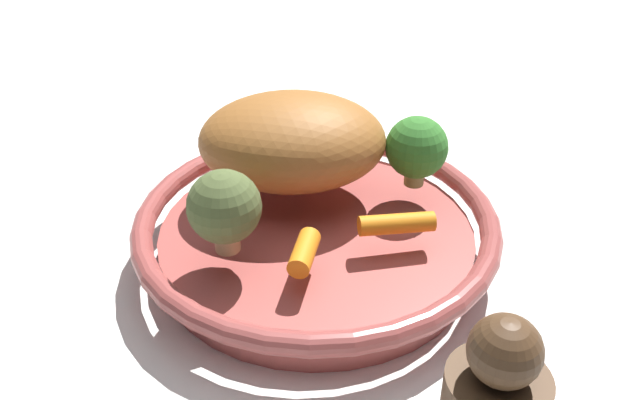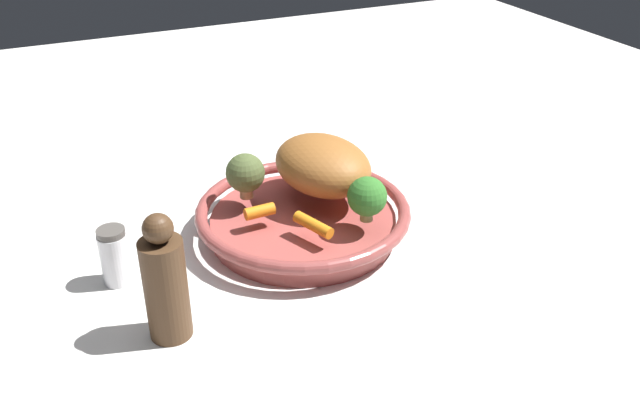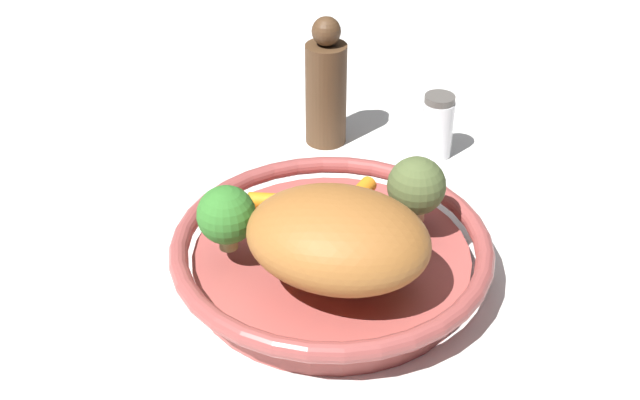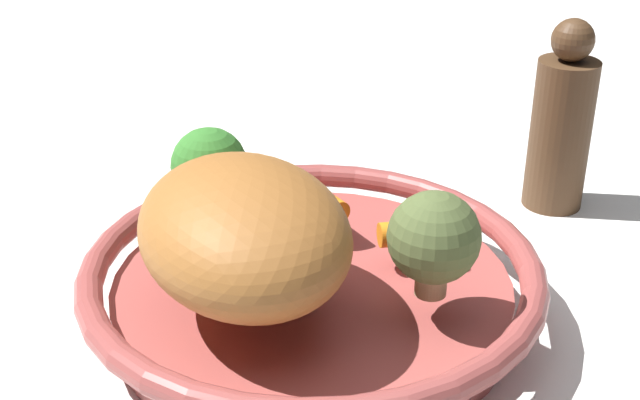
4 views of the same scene
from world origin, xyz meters
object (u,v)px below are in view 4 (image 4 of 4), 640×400
(baby_carrot_center, at_px, (318,198))
(roast_chicken_piece, at_px, (244,232))
(serving_bowl, at_px, (312,285))
(pepper_mill, at_px, (561,125))
(broccoli_floret_edge, at_px, (434,239))
(broccoli_floret_large, at_px, (209,166))
(baby_carrot_near_rim, at_px, (410,233))

(baby_carrot_center, bearing_deg, roast_chicken_piece, 59.16)
(serving_bowl, bearing_deg, pepper_mill, -148.67)
(serving_bowl, distance_m, roast_chicken_piece, 0.08)
(roast_chicken_piece, distance_m, pepper_mill, 0.32)
(broccoli_floret_edge, bearing_deg, broccoli_floret_large, -45.35)
(roast_chicken_piece, distance_m, broccoli_floret_large, 0.11)
(roast_chicken_piece, bearing_deg, broccoli_floret_edge, 168.20)
(serving_bowl, height_order, baby_carrot_near_rim, baby_carrot_near_rim)
(pepper_mill, bearing_deg, serving_bowl, 31.33)
(pepper_mill, bearing_deg, roast_chicken_piece, 31.96)
(broccoli_floret_large, bearing_deg, baby_carrot_center, 175.79)
(roast_chicken_piece, relative_size, baby_carrot_center, 2.67)
(baby_carrot_center, distance_m, pepper_mill, 0.23)
(broccoli_floret_large, height_order, pepper_mill, pepper_mill)
(serving_bowl, relative_size, baby_carrot_near_rim, 7.36)
(broccoli_floret_large, bearing_deg, serving_bowl, 130.04)
(baby_carrot_near_rim, height_order, baby_carrot_center, same)
(baby_carrot_near_rim, distance_m, broccoli_floret_large, 0.15)
(broccoli_floret_large, distance_m, pepper_mill, 0.30)
(baby_carrot_near_rim, bearing_deg, pepper_mill, -140.46)
(serving_bowl, xyz_separation_m, broccoli_floret_large, (0.06, -0.07, 0.06))
(serving_bowl, height_order, pepper_mill, pepper_mill)
(broccoli_floret_large, bearing_deg, broccoli_floret_edge, 134.65)
(roast_chicken_piece, distance_m, baby_carrot_near_rim, 0.12)
(baby_carrot_center, height_order, broccoli_floret_large, broccoli_floret_large)
(roast_chicken_piece, distance_m, broccoli_floret_edge, 0.11)
(baby_carrot_near_rim, relative_size, baby_carrot_center, 0.69)
(broccoli_floret_edge, bearing_deg, serving_bowl, -40.11)
(serving_bowl, relative_size, broccoli_floret_edge, 4.57)
(serving_bowl, relative_size, broccoli_floret_large, 4.83)
(roast_chicken_piece, xyz_separation_m, broccoli_floret_edge, (-0.11, 0.02, -0.00))
(baby_carrot_center, bearing_deg, broccoli_floret_edge, 112.31)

